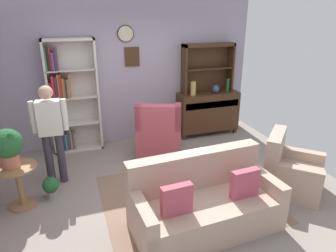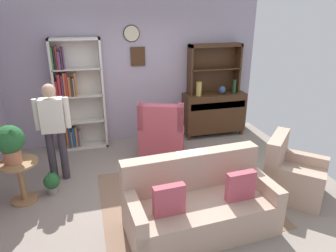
{
  "view_description": "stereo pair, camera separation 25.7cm",
  "coord_description": "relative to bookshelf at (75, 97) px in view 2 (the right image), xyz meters",
  "views": [
    {
      "loc": [
        -1.26,
        -3.79,
        2.57
      ],
      "look_at": [
        0.1,
        0.2,
        0.95
      ],
      "focal_mm": 32.67,
      "sensor_mm": 36.0,
      "label": 1
    },
    {
      "loc": [
        -1.02,
        -3.87,
        2.57
      ],
      "look_at": [
        0.1,
        0.2,
        0.95
      ],
      "focal_mm": 32.67,
      "sensor_mm": 36.0,
      "label": 2
    }
  ],
  "objects": [
    {
      "name": "area_rug",
      "position": [
        1.44,
        -2.24,
        -1.02
      ],
      "size": [
        2.34,
        2.01,
        0.01
      ],
      "primitive_type": "cube",
      "color": "#846651",
      "rests_on": "ground_plane"
    },
    {
      "name": "coffee_table",
      "position": [
        1.37,
        -2.13,
        -0.67
      ],
      "size": [
        0.8,
        0.5,
        0.42
      ],
      "color": "#422816",
      "rests_on": "ground_plane"
    },
    {
      "name": "book_stack",
      "position": [
        1.39,
        -2.1,
        -0.55
      ],
      "size": [
        0.21,
        0.16,
        0.1
      ],
      "color": "gray",
      "rests_on": "coffee_table"
    },
    {
      "name": "bottle_wine",
      "position": [
        3.2,
        -0.17,
        0.04
      ],
      "size": [
        0.07,
        0.07,
        0.29
      ],
      "primitive_type": "cylinder",
      "color": "#194223",
      "rests_on": "sideboard"
    },
    {
      "name": "sideboard_hutch",
      "position": [
        2.81,
        0.03,
        0.54
      ],
      "size": [
        1.1,
        0.26,
        1.0
      ],
      "color": "#422816",
      "rests_on": "sideboard"
    },
    {
      "name": "person_reading",
      "position": [
        -0.31,
        -1.18,
        -0.12
      ],
      "size": [
        0.52,
        0.21,
        1.56
      ],
      "color": "#38333D",
      "rests_on": "ground_plane"
    },
    {
      "name": "vase_tall",
      "position": [
        2.42,
        -0.16,
        0.04
      ],
      "size": [
        0.11,
        0.11,
        0.28
      ],
      "primitive_type": "cylinder",
      "color": "tan",
      "rests_on": "sideboard"
    },
    {
      "name": "potted_plant_small",
      "position": [
        -0.4,
        -1.6,
        -0.83
      ],
      "size": [
        0.23,
        0.23,
        0.32
      ],
      "color": "gray",
      "rests_on": "ground_plane"
    },
    {
      "name": "vase_round",
      "position": [
        2.94,
        -0.15,
        -0.02
      ],
      "size": [
        0.15,
        0.15,
        0.17
      ],
      "primitive_type": "ellipsoid",
      "color": "#33476B",
      "rests_on": "sideboard"
    },
    {
      "name": "couch_floral",
      "position": [
        1.43,
        -2.87,
        -0.71
      ],
      "size": [
        1.85,
        0.95,
        0.9
      ],
      "color": "tan",
      "rests_on": "ground_plane"
    },
    {
      "name": "plant_stand",
      "position": [
        -0.78,
        -1.68,
        -0.64
      ],
      "size": [
        0.52,
        0.52,
        0.61
      ],
      "color": "#997047",
      "rests_on": "ground_plane"
    },
    {
      "name": "bookshelf",
      "position": [
        0.0,
        0.0,
        0.0
      ],
      "size": [
        0.9,
        0.3,
        2.1
      ],
      "color": "silver",
      "rests_on": "ground_plane"
    },
    {
      "name": "potted_plant_large",
      "position": [
        -0.83,
        -1.68,
        -0.1
      ],
      "size": [
        0.38,
        0.38,
        0.53
      ],
      "color": "#AD6B4C",
      "rests_on": "plant_stand"
    },
    {
      "name": "armchair_floral",
      "position": [
        3.0,
        -2.54,
        -0.73
      ],
      "size": [
        1.08,
        1.08,
        0.88
      ],
      "color": "tan",
      "rests_on": "ground_plane"
    },
    {
      "name": "ground_plane",
      "position": [
        1.24,
        -1.94,
        -1.03
      ],
      "size": [
        5.4,
        4.6,
        0.02
      ],
      "primitive_type": "cube",
      "color": "gray"
    },
    {
      "name": "sideboard",
      "position": [
        2.81,
        -0.08,
        -0.51
      ],
      "size": [
        1.3,
        0.45,
        0.92
      ],
      "color": "#422816",
      "rests_on": "ground_plane"
    },
    {
      "name": "wall_back",
      "position": [
        1.24,
        0.19,
        0.38
      ],
      "size": [
        5.0,
        0.09,
        2.8
      ],
      "color": "#A399AD",
      "rests_on": "ground_plane"
    },
    {
      "name": "wingback_chair",
      "position": [
        1.48,
        -0.82,
        -0.64
      ],
      "size": [
        1.01,
        1.02,
        1.05
      ],
      "color": "#B74C5B",
      "rests_on": "ground_plane"
    }
  ]
}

